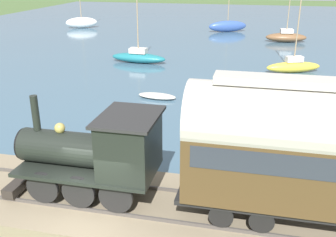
% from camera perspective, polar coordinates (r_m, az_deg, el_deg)
% --- Properties ---
extents(ground_plane, '(200.00, 200.00, 0.00)m').
position_cam_1_polar(ground_plane, '(13.32, -10.99, -16.12)').
color(ground_plane, '#476033').
extents(harbor_water, '(80.00, 80.00, 0.01)m').
position_cam_1_polar(harbor_water, '(54.36, 8.01, 12.49)').
color(harbor_water, '#426075').
rests_on(harbor_water, ground).
extents(rail_embankment, '(4.48, 56.00, 0.56)m').
position_cam_1_polar(rail_embankment, '(14.28, -8.72, -12.05)').
color(rail_embankment, '#84755B').
rests_on(rail_embankment, ground).
extents(steam_locomotive, '(2.41, 5.26, 3.46)m').
position_cam_1_polar(steam_locomotive, '(13.33, -9.87, -4.51)').
color(steam_locomotive, black).
rests_on(steam_locomotive, rail_embankment).
extents(sailboat_brown, '(2.25, 4.70, 5.92)m').
position_cam_1_polar(sailboat_brown, '(47.43, 16.76, 11.28)').
color(sailboat_brown, brown).
rests_on(sailboat_brown, harbor_water).
extents(sailboat_yellow, '(2.60, 4.59, 8.45)m').
position_cam_1_polar(sailboat_yellow, '(33.48, 17.75, 7.33)').
color(sailboat_yellow, gold).
rests_on(sailboat_yellow, harbor_water).
extents(sailboat_blue, '(3.35, 5.17, 7.00)m').
position_cam_1_polar(sailboat_blue, '(53.46, 8.65, 13.12)').
color(sailboat_blue, '#335199').
rests_on(sailboat_blue, harbor_water).
extents(sailboat_teal, '(1.77, 5.11, 7.12)m').
position_cam_1_polar(sailboat_teal, '(35.40, -4.32, 8.91)').
color(sailboat_teal, '#1E707A').
rests_on(sailboat_teal, harbor_water).
extents(sailboat_white, '(3.32, 4.52, 9.17)m').
position_cam_1_polar(sailboat_white, '(57.66, -12.43, 13.48)').
color(sailboat_white, white).
rests_on(sailboat_white, harbor_water).
extents(rowboat_far_out, '(1.33, 2.36, 0.47)m').
position_cam_1_polar(rowboat_far_out, '(18.60, 18.22, -4.59)').
color(rowboat_far_out, '#B7B2A3').
rests_on(rowboat_far_out, harbor_water).
extents(rowboat_mid_harbor, '(1.26, 2.62, 0.32)m').
position_cam_1_polar(rowboat_mid_harbor, '(25.52, -1.59, 3.30)').
color(rowboat_mid_harbor, beige).
rests_on(rowboat_mid_harbor, harbor_water).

